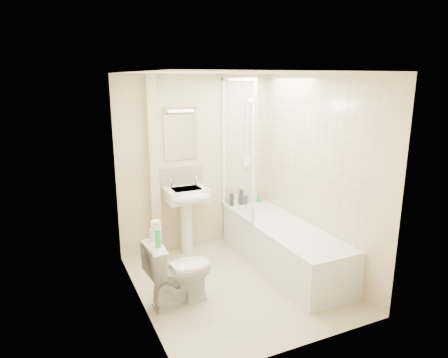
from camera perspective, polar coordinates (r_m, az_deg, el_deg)
name	(u,v)px	position (r m, az deg, el deg)	size (l,w,h in m)	color
floor	(236,284)	(4.85, 1.77, -14.72)	(2.50, 2.50, 0.00)	beige
wall_back	(197,164)	(5.50, -3.93, 2.21)	(2.20, 0.02, 2.40)	beige
wall_left	(138,197)	(4.04, -12.24, -2.58)	(0.02, 2.50, 2.40)	beige
wall_right	(318,175)	(4.97, 13.32, 0.52)	(0.02, 2.50, 2.40)	beige
ceiling	(238,72)	(4.24, 2.02, 14.97)	(2.20, 2.50, 0.02)	white
tile_back	(246,144)	(5.76, 3.09, 5.03)	(0.70, 0.01, 1.75)	beige
tile_right	(310,155)	(5.05, 12.16, 3.42)	(0.01, 2.10, 1.75)	beige
pipe_boxing	(154,169)	(5.27, -10.02, 1.47)	(0.12, 0.12, 2.40)	beige
splashback	(182,177)	(5.46, -6.08, 0.23)	(0.60, 0.01, 0.30)	beige
mirror	(181,137)	(5.35, -6.23, 5.95)	(0.46, 0.01, 0.60)	white
strip_light	(180,109)	(5.29, -6.26, 9.88)	(0.42, 0.07, 0.07)	silver
bathtub	(283,245)	(5.19, 8.46, -9.26)	(0.70, 2.10, 0.55)	white
shower_screen	(237,149)	(5.21, 1.93, 4.34)	(0.04, 0.92, 1.80)	white
shower_fixture	(247,136)	(5.70, 3.30, 6.16)	(0.10, 0.16, 0.99)	white
pedestal_sink	(188,202)	(5.33, -5.21, -3.36)	(0.54, 0.49, 1.05)	white
bottle_black_a	(232,200)	(5.76, 1.11, -2.97)	(0.06, 0.06, 0.18)	black
bottle_white_a	(236,200)	(5.78, 1.67, -2.95)	(0.06, 0.06, 0.17)	white
bottle_black_b	(241,197)	(5.82, 2.51, -2.58)	(0.06, 0.06, 0.22)	black
bottle_blue	(246,200)	(5.87, 3.16, -2.97)	(0.05, 0.05, 0.12)	navy
bottle_white_b	(255,197)	(5.93, 4.44, -2.62)	(0.05, 0.05, 0.16)	white
bottle_green	(259,199)	(5.97, 5.06, -2.85)	(0.07, 0.07, 0.09)	green
toilet	(180,271)	(4.36, -6.37, -12.92)	(0.75, 0.47, 0.73)	white
toilet_roll_lower	(156,234)	(4.22, -9.75, -7.76)	(0.12, 0.12, 0.11)	white
toilet_roll_upper	(156,226)	(4.13, -9.72, -6.61)	(0.10, 0.10, 0.11)	white
green_bottle	(158,238)	(4.02, -9.42, -8.33)	(0.06, 0.06, 0.18)	#2ACD5F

